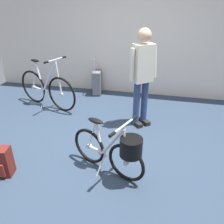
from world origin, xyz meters
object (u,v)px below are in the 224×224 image
object	(u,v)px
display_bike_left	(47,89)
visitor_near_wall	(142,73)
folding_bike_foreground	(115,150)
rolling_suitcase	(97,82)

from	to	relation	value
display_bike_left	visitor_near_wall	bearing A→B (deg)	-8.70
folding_bike_foreground	display_bike_left	world-z (taller)	display_bike_left
folding_bike_foreground	display_bike_left	xyz separation A→B (m)	(-1.76, 1.67, 0.01)
folding_bike_foreground	display_bike_left	distance (m)	2.42
visitor_near_wall	folding_bike_foreground	bearing A→B (deg)	-96.15
folding_bike_foreground	visitor_near_wall	world-z (taller)	visitor_near_wall
visitor_near_wall	display_bike_left	bearing A→B (deg)	171.30
folding_bike_foreground	visitor_near_wall	xyz separation A→B (m)	(0.15, 1.37, 0.54)
visitor_near_wall	rolling_suitcase	size ratio (longest dim) A/B	1.94
display_bike_left	rolling_suitcase	distance (m)	1.19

